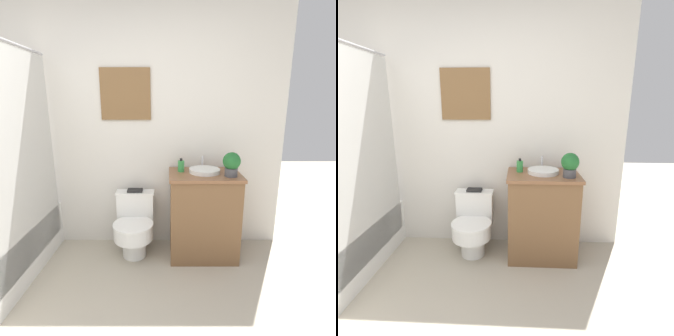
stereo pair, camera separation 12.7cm
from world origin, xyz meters
TOP-DOWN VIEW (x-y plane):
  - wall_back at (0.00, 1.93)m, footprint 3.59×0.07m
  - toilet at (0.25, 1.64)m, footprint 0.40×0.51m
  - vanity at (0.94, 1.64)m, footprint 0.69×0.50m
  - sink at (0.94, 1.66)m, footprint 0.30×0.33m
  - soap_bottle at (0.72, 1.70)m, footprint 0.06×0.06m
  - potted_plant at (1.17, 1.53)m, footprint 0.16×0.16m
  - book_on_tank at (0.25, 1.78)m, footprint 0.16×0.10m

SIDE VIEW (x-z plane):
  - toilet at x=0.25m, z-range 0.00..0.63m
  - vanity at x=0.94m, z-range 0.00..0.87m
  - book_on_tank at x=0.25m, z-range 0.63..0.65m
  - sink at x=0.94m, z-range 0.82..0.95m
  - soap_bottle at x=0.72m, z-range 0.86..0.99m
  - potted_plant at x=1.17m, z-range 0.88..1.10m
  - wall_back at x=0.00m, z-range 0.01..2.51m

